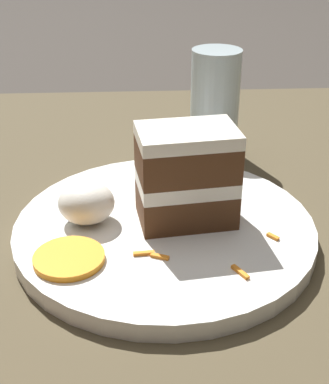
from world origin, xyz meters
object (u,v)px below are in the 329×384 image
cream_dollop (86,203)px  orange_garnish (69,261)px  plate (164,229)px  drinking_glass (214,111)px  cake_slice (187,176)px

cream_dollop → orange_garnish: size_ratio=0.87×
plate → drinking_glass: size_ratio=2.13×
cream_dollop → orange_garnish: cream_dollop is taller
orange_garnish → cream_dollop: bearing=80.7°
cream_dollop → orange_garnish: 0.07m
cake_slice → cream_dollop: bearing=82.6°
plate → cream_dollop: bearing=175.8°
cake_slice → drinking_glass: bearing=-22.9°
plate → cake_slice: (0.02, 0.01, 0.06)m
cake_slice → drinking_glass: (0.05, 0.19, -0.01)m
cream_dollop → drinking_glass: (0.15, 0.19, 0.02)m
cake_slice → cream_dollop: (-0.10, 0.00, -0.03)m
cream_dollop → drinking_glass: size_ratio=0.40×
cake_slice → drinking_glass: drinking_glass is taller
plate → cake_slice: cake_slice is taller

